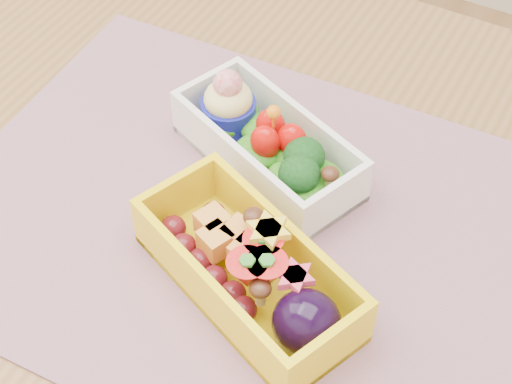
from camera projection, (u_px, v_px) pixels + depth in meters
The scene contains 4 objects.
table at pixel (261, 334), 0.74m from camera, with size 1.20×0.80×0.75m.
placemat at pixel (245, 223), 0.69m from camera, with size 0.51×0.39×0.00m, color #A06E7B.
bento_white at pixel (267, 144), 0.72m from camera, with size 0.19×0.14×0.07m.
bento_yellow at pixel (251, 271), 0.63m from camera, with size 0.21×0.15×0.06m.
Camera 1 is at (0.19, -0.35, 1.29)m, focal length 58.05 mm.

